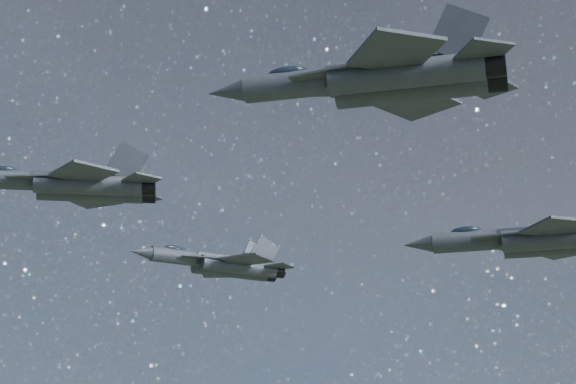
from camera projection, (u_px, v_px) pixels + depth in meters
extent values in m
cylinder|color=#2D3138|center=(18.00, 180.00, 69.66)|extent=(6.75, 1.48, 1.42)
ellipsoid|color=#1B2531|center=(4.00, 171.00, 69.74)|extent=(2.18, 0.98, 0.70)
cube|color=#2D3138|center=(85.00, 183.00, 70.18)|extent=(7.48, 1.43, 1.18)
cylinder|color=#2D3138|center=(88.00, 185.00, 69.23)|extent=(7.67, 1.49, 1.42)
cylinder|color=#2D3138|center=(90.00, 192.00, 70.96)|extent=(7.67, 1.49, 1.42)
cylinder|color=black|center=(147.00, 187.00, 69.71)|extent=(1.20, 1.32, 1.31)
cylinder|color=black|center=(148.00, 194.00, 71.43)|extent=(1.20, 1.32, 1.31)
cube|color=#2D3138|center=(39.00, 177.00, 68.64)|extent=(4.84, 1.93, 0.11)
cube|color=#2D3138|center=(43.00, 188.00, 70.97)|extent=(4.84, 1.85, 0.11)
cube|color=#2D3138|center=(84.00, 173.00, 67.20)|extent=(5.00, 5.15, 0.18)
cube|color=#2D3138|center=(90.00, 199.00, 73.06)|extent=(5.02, 5.16, 0.18)
cube|color=#2D3138|center=(142.00, 179.00, 68.60)|extent=(2.95, 3.01, 0.14)
cube|color=#2D3138|center=(143.00, 197.00, 72.57)|extent=(2.96, 3.03, 0.14)
cube|color=#2D3138|center=(127.00, 163.00, 69.84)|extent=(3.17, 0.43, 3.24)
cube|color=#2D3138|center=(128.00, 173.00, 72.00)|extent=(3.17, 0.41, 3.24)
cylinder|color=#2D3138|center=(185.00, 258.00, 88.95)|extent=(6.75, 3.77, 1.41)
cone|color=#2D3138|center=(141.00, 252.00, 86.95)|extent=(2.49, 1.98, 1.27)
ellipsoid|color=#1B2531|center=(174.00, 249.00, 88.65)|extent=(2.35, 1.67, 0.70)
cube|color=#2D3138|center=(231.00, 264.00, 91.10)|extent=(7.40, 3.98, 1.18)
cylinder|color=#2D3138|center=(238.00, 266.00, 90.39)|extent=(7.59, 4.10, 1.41)
cylinder|color=#2D3138|center=(230.00, 270.00, 91.90)|extent=(7.59, 4.10, 1.41)
cylinder|color=black|center=(277.00, 271.00, 92.30)|extent=(1.57, 1.64, 1.30)
cylinder|color=black|center=(269.00, 275.00, 93.81)|extent=(1.57, 1.64, 1.30)
cube|color=#2D3138|center=(207.00, 258.00, 88.64)|extent=(4.81, 1.84, 0.11)
cube|color=#2D3138|center=(196.00, 263.00, 90.68)|extent=(4.50, 3.37, 0.11)
cube|color=#2D3138|center=(247.00, 260.00, 88.54)|extent=(5.17, 5.08, 0.18)
cube|color=#2D3138|center=(219.00, 273.00, 93.68)|extent=(4.09, 4.45, 0.18)
cube|color=#2D3138|center=(280.00, 266.00, 91.21)|extent=(3.07, 3.04, 0.14)
cube|color=#2D3138|center=(260.00, 275.00, 94.68)|extent=(2.39, 2.54, 0.14)
cube|color=#2D3138|center=(264.00, 251.00, 91.92)|extent=(3.06, 1.05, 3.22)
cube|color=#2D3138|center=(254.00, 256.00, 93.81)|extent=(2.89, 1.52, 3.22)
cylinder|color=#2D3138|center=(309.00, 83.00, 58.08)|extent=(8.01, 4.53, 1.68)
cone|color=#2D3138|center=(228.00, 92.00, 59.33)|extent=(2.96, 2.36, 1.51)
ellipsoid|color=#1B2531|center=(288.00, 73.00, 58.64)|extent=(2.80, 2.01, 0.83)
cube|color=#2D3138|center=(401.00, 74.00, 56.72)|extent=(8.78, 4.80, 1.40)
cylinder|color=#2D3138|center=(406.00, 74.00, 55.48)|extent=(9.01, 4.94, 1.68)
cylinder|color=#2D3138|center=(411.00, 88.00, 57.46)|extent=(9.01, 4.94, 1.68)
cylinder|color=black|center=(493.00, 65.00, 54.28)|extent=(1.88, 1.96, 1.55)
cylinder|color=black|center=(495.00, 80.00, 56.27)|extent=(1.88, 1.96, 1.55)
cube|color=#2D3138|center=(335.00, 72.00, 56.24)|extent=(5.34, 4.04, 0.13)
cube|color=#2D3138|center=(345.00, 91.00, 58.92)|extent=(5.72, 2.23, 0.13)
cube|color=#2D3138|center=(395.00, 52.00, 53.21)|extent=(4.83, 5.27, 0.22)
cube|color=#2D3138|center=(413.00, 102.00, 59.96)|extent=(6.14, 6.02, 0.22)
cube|color=#2D3138|center=(484.00, 51.00, 53.16)|extent=(2.82, 3.01, 0.16)
cube|color=#2D3138|center=(489.00, 86.00, 57.73)|extent=(3.64, 3.60, 0.16)
cube|color=#2D3138|center=(458.00, 34.00, 55.09)|extent=(3.42, 1.83, 3.83)
cube|color=#2D3138|center=(462.00, 53.00, 57.57)|extent=(3.63, 1.28, 3.83)
cylinder|color=#2D3138|center=(483.00, 240.00, 77.26)|extent=(8.05, 4.68, 1.69)
cone|color=#2D3138|center=(419.00, 244.00, 78.60)|extent=(2.99, 2.41, 1.52)
ellipsoid|color=#1B2531|center=(467.00, 232.00, 77.84)|extent=(2.82, 2.05, 0.83)
cube|color=#2D3138|center=(556.00, 236.00, 75.80)|extent=(8.82, 4.96, 1.41)
cylinder|color=#2D3138|center=(562.00, 238.00, 74.55)|extent=(9.04, 5.11, 1.69)
cylinder|color=#2D3138|center=(562.00, 245.00, 76.54)|extent=(9.04, 5.11, 1.69)
cube|color=#2D3138|center=(507.00, 236.00, 75.38)|extent=(5.34, 4.14, 0.13)
cube|color=#2D3138|center=(509.00, 244.00, 78.07)|extent=(5.76, 2.33, 0.13)
cube|color=#2D3138|center=(559.00, 227.00, 72.28)|extent=(4.80, 5.25, 0.22)
cube|color=#2D3138|center=(560.00, 250.00, 79.05)|extent=(6.18, 6.05, 0.22)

